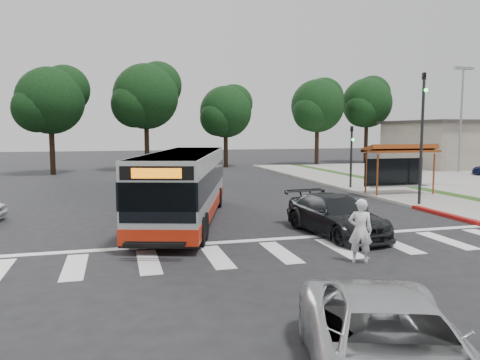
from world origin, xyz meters
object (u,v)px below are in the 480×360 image
object	(u,v)px
pedestrian	(360,231)
dark_sedan	(336,215)
transit_bus	(185,187)
silver_suv_south	(391,351)

from	to	relation	value
pedestrian	dark_sedan	xyz separation A→B (m)	(0.97, 3.45, -0.21)
transit_bus	pedestrian	bearing A→B (deg)	-45.38
transit_bus	silver_suv_south	distance (m)	13.60
silver_suv_south	dark_sedan	bearing A→B (deg)	86.38
transit_bus	pedestrian	distance (m)	8.34
transit_bus	silver_suv_south	xyz separation A→B (m)	(0.92, -13.55, -0.73)
dark_sedan	silver_suv_south	size ratio (longest dim) A/B	0.98
dark_sedan	pedestrian	bearing A→B (deg)	-112.18
pedestrian	silver_suv_south	distance (m)	6.89
dark_sedan	silver_suv_south	bearing A→B (deg)	-118.85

